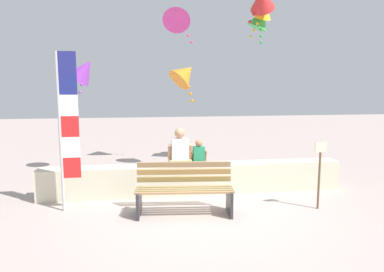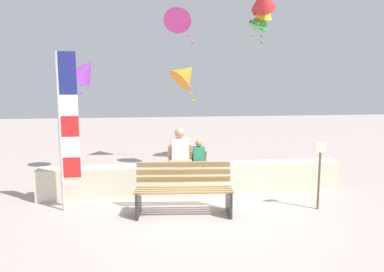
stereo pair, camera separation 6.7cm
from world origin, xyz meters
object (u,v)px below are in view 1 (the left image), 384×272
kite_purple (84,70)px  kite_orange (185,74)px  park_bench (184,190)px  person_child (199,155)px  kite_yellow (264,11)px  sign_post (320,169)px  person_adult (180,151)px  flag_banner (66,123)px  kite_green (261,18)px  kite_magenta (177,16)px

kite_purple → kite_orange: 2.61m
park_bench → person_child: size_ratio=3.37×
person_child → kite_yellow: kite_yellow is taller
person_child → kite_purple: bearing=140.4°
sign_post → person_adult: bearing=152.1°
flag_banner → kite_yellow: kite_yellow is taller
kite_green → person_adult: bearing=-135.1°
person_child → flag_banner: size_ratio=0.18×
kite_purple → sign_post: 5.99m
sign_post → kite_purple: bearing=143.4°
person_adult → person_child: person_adult is taller
kite_purple → kite_green: 5.00m
kite_yellow → person_child: bearing=-132.6°
person_adult → kite_orange: kite_orange is taller
person_adult → kite_yellow: (2.61, 2.41, 3.37)m
flag_banner → kite_purple: (-0.06, 2.80, 1.05)m
flag_banner → kite_magenta: kite_magenta is taller
kite_magenta → kite_orange: (0.15, -0.47, -1.60)m
person_adult → kite_magenta: bearing=84.4°
kite_magenta → kite_green: kite_magenta is taller
kite_purple → kite_magenta: (2.44, 0.77, 1.54)m
kite_magenta → kite_yellow: size_ratio=1.18×
kite_yellow → sign_post: 5.12m
person_child → kite_green: bearing=49.6°
kite_purple → kite_orange: (2.59, 0.30, -0.06)m
person_adult → kite_purple: kite_purple is taller
person_adult → kite_green: bearing=44.9°
park_bench → kite_yellow: (2.66, 3.54, 3.87)m
kite_purple → sign_post: kite_purple is taller
park_bench → kite_magenta: kite_magenta is taller
person_adult → kite_yellow: bearing=42.7°
kite_orange → kite_green: kite_green is taller
kite_yellow → kite_purple: bearing=-176.4°
person_adult → flag_banner: flag_banner is taller
kite_yellow → flag_banner: bearing=-146.7°
kite_magenta → sign_post: (2.13, -4.15, -3.45)m
park_bench → person_child: (0.45, 1.13, 0.40)m
park_bench → sign_post: size_ratio=1.41×
person_child → kite_green: 4.75m
kite_green → kite_yellow: (0.01, -0.18, 0.15)m
kite_purple → kite_magenta: 2.98m
kite_orange → park_bench: bearing=-97.9°
person_adult → kite_green: kite_green is taller
kite_yellow → sign_post: kite_yellow is taller
park_bench → flag_banner: (-2.04, 0.44, 1.18)m
park_bench → kite_yellow: kite_yellow is taller
park_bench → kite_green: (2.65, 3.72, 3.72)m
person_adult → kite_green: size_ratio=0.68×
person_adult → person_child: 0.41m
kite_magenta → kite_yellow: 2.38m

